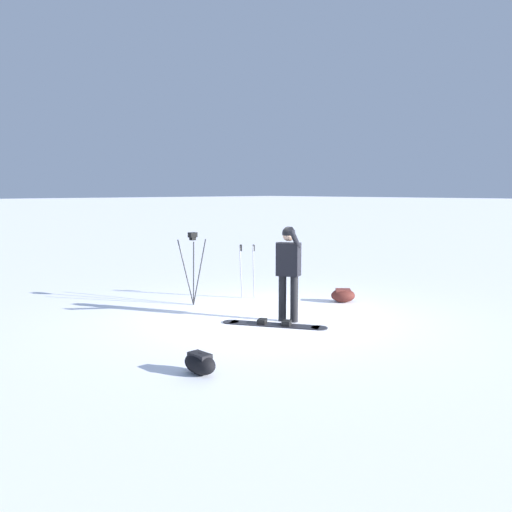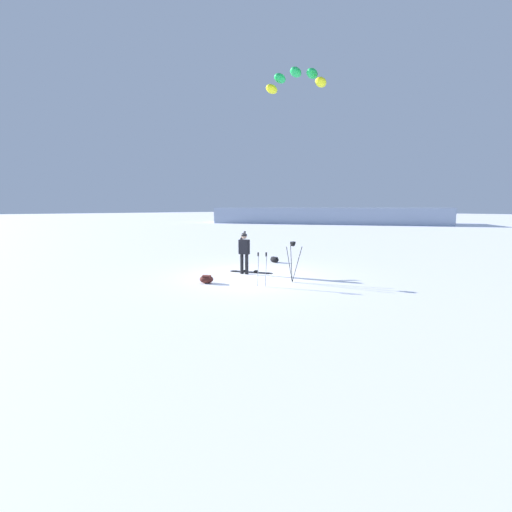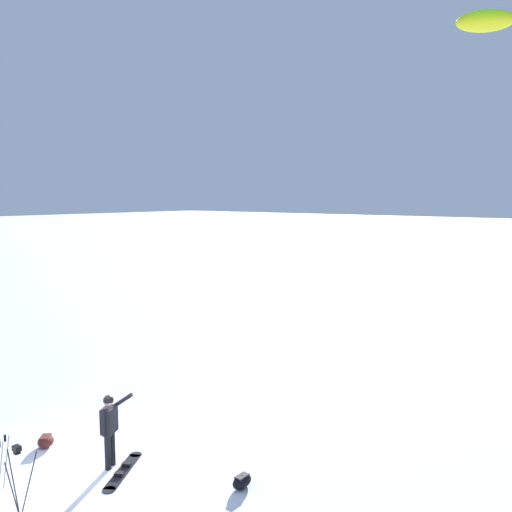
{
  "view_description": "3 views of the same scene",
  "coord_description": "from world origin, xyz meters",
  "views": [
    {
      "loc": [
        7.26,
        -7.19,
        2.35
      ],
      "look_at": [
        0.1,
        -0.4,
        1.19
      ],
      "focal_mm": 39.26,
      "sensor_mm": 36.0,
      "label": 1
    },
    {
      "loc": [
        -9.91,
        8.57,
        2.74
      ],
      "look_at": [
        -0.08,
        -0.12,
        0.8
      ],
      "focal_mm": 23.31,
      "sensor_mm": 36.0,
      "label": 2
    },
    {
      "loc": [
        -6.65,
        -10.01,
        6.23
      ],
      "look_at": [
        1.84,
        -3.21,
        5.01
      ],
      "focal_mm": 38.0,
      "sensor_mm": 36.0,
      "label": 3
    }
  ],
  "objects": [
    {
      "name": "ground_plane",
      "position": [
        0.0,
        0.0,
        0.0
      ],
      "size": [
        300.0,
        300.0,
        0.0
      ],
      "primitive_type": "plane",
      "color": "white"
    },
    {
      "name": "camera_tripod",
      "position": [
        -1.85,
        -0.33,
        1.06
      ],
      "size": [
        0.63,
        0.57,
        1.5
      ],
      "color": "#262628",
      "rests_on": "ground_plane"
    },
    {
      "name": "snowboard",
      "position": [
        0.55,
        -0.38,
        0.02
      ],
      "size": [
        1.65,
        1.1,
        0.1
      ],
      "color": "black",
      "rests_on": "ground_plane"
    },
    {
      "name": "gear_bag_small",
      "position": [
        1.71,
        -2.93,
        0.15
      ],
      "size": [
        0.53,
        0.3,
        0.28
      ],
      "color": "black",
      "rests_on": "ground_plane"
    },
    {
      "name": "traction_kite",
      "position": [
        4.23,
        -7.05,
        10.23
      ],
      "size": [
        3.76,
        2.67,
        1.19
      ],
      "color": "yellow"
    },
    {
      "name": "gear_bag_large",
      "position": [
        0.11,
        2.12,
        0.15
      ],
      "size": [
        0.62,
        0.62,
        0.29
      ],
      "color": "#4C1E19",
      "rests_on": "ground_plane"
    },
    {
      "name": "snowboarder",
      "position": [
        0.5,
        0.01,
        1.05
      ],
      "size": [
        0.67,
        0.61,
        1.74
      ],
      "color": "black",
      "rests_on": "ground_plane"
    },
    {
      "name": "distant_ridge",
      "position": [
        24.91,
        -38.13,
        1.31
      ],
      "size": [
        36.48,
        28.85,
        2.61
      ],
      "color": "#90A0BB",
      "rests_on": "ground_plane"
    },
    {
      "name": "ski_poles",
      "position": [
        -1.54,
        0.89,
        0.78
      ],
      "size": [
        0.34,
        0.36,
        1.18
      ],
      "color": "gray",
      "rests_on": "ground_plane"
    }
  ]
}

